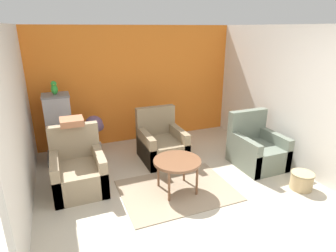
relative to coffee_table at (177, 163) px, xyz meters
name	(u,v)px	position (x,y,z in m)	size (l,w,h in m)	color
ground_plane	(221,236)	(0.09, -1.10, -0.47)	(20.00, 20.00, 0.00)	beige
wall_back_accent	(138,85)	(0.09, 2.31, 0.74)	(4.35, 0.06, 2.41)	orange
wall_left	(17,120)	(-2.05, 0.59, 0.74)	(0.06, 3.39, 2.41)	silver
wall_right	(275,93)	(2.24, 0.59, 0.74)	(0.06, 3.39, 2.41)	silver
area_rug	(177,190)	(0.00, 0.00, -0.46)	(1.68, 1.25, 0.01)	gray
coffee_table	(177,163)	(0.00, 0.00, 0.00)	(0.71, 0.71, 0.52)	brown
armchair_left	(78,171)	(-1.37, 0.64, -0.18)	(0.76, 0.86, 0.94)	#9E896B
armchair_right	(256,150)	(1.67, 0.27, -0.18)	(0.76, 0.86, 0.94)	slate
armchair_middle	(161,145)	(0.18, 1.13, -0.18)	(0.76, 0.86, 0.94)	#8E7A5B
birdcage	(60,129)	(-1.55, 1.81, 0.13)	(0.55, 0.55, 1.25)	slate
parrot	(54,88)	(-1.55, 1.81, 0.89)	(0.11, 0.21, 0.25)	green
potted_plant	(94,129)	(-0.94, 1.81, 0.05)	(0.37, 0.34, 0.78)	beige
wicker_basket	(302,180)	(1.80, -0.67, -0.32)	(0.35, 0.35, 0.27)	tan
throw_pillow	(72,122)	(-1.37, 0.95, 0.52)	(0.34, 0.34, 0.10)	#B2704C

